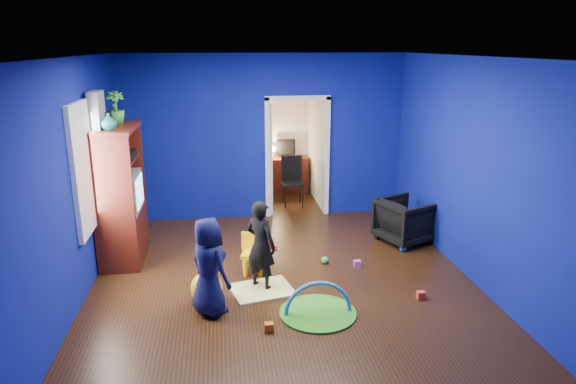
{
  "coord_description": "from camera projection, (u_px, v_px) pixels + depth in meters",
  "views": [
    {
      "loc": [
        -0.76,
        -6.18,
        3.05
      ],
      "look_at": [
        0.12,
        0.4,
        1.12
      ],
      "focal_mm": 32.0,
      "sensor_mm": 36.0,
      "label": 1
    }
  ],
  "objects": [
    {
      "name": "floor",
      "position": [
        283.0,
        282.0,
        6.83
      ],
      "size": [
        5.0,
        5.5,
        0.01
      ],
      "primitive_type": "cube",
      "color": "black",
      "rests_on": "ground"
    },
    {
      "name": "ceiling",
      "position": [
        282.0,
        57.0,
        6.02
      ],
      "size": [
        5.0,
        5.5,
        0.01
      ],
      "primitive_type": "cube",
      "color": "white",
      "rests_on": "wall_back"
    },
    {
      "name": "wall_back",
      "position": [
        264.0,
        138.0,
        9.04
      ],
      "size": [
        5.0,
        0.02,
        2.9
      ],
      "primitive_type": "cube",
      "color": "navy",
      "rests_on": "floor"
    },
    {
      "name": "wall_front",
      "position": [
        328.0,
        268.0,
        3.81
      ],
      "size": [
        5.0,
        0.02,
        2.9
      ],
      "primitive_type": "cube",
      "color": "navy",
      "rests_on": "floor"
    },
    {
      "name": "wall_left",
      "position": [
        75.0,
        183.0,
        6.11
      ],
      "size": [
        0.02,
        5.5,
        2.9
      ],
      "primitive_type": "cube",
      "color": "navy",
      "rests_on": "floor"
    },
    {
      "name": "wall_right",
      "position": [
        471.0,
        170.0,
        6.74
      ],
      "size": [
        0.02,
        5.5,
        2.9
      ],
      "primitive_type": "cube",
      "color": "navy",
      "rests_on": "floor"
    },
    {
      "name": "alcove",
      "position": [
        291.0,
        139.0,
        10.01
      ],
      "size": [
        1.0,
        1.75,
        2.5
      ],
      "primitive_type": null,
      "color": "silver",
      "rests_on": "floor"
    },
    {
      "name": "armchair",
      "position": [
        405.0,
        221.0,
        8.12
      ],
      "size": [
        1.0,
        0.99,
        0.7
      ],
      "primitive_type": "imported",
      "rotation": [
        0.0,
        0.0,
        1.98
      ],
      "color": "black",
      "rests_on": "floor"
    },
    {
      "name": "child_black",
      "position": [
        261.0,
        245.0,
        6.5
      ],
      "size": [
        0.51,
        0.5,
        1.18
      ],
      "primitive_type": "imported",
      "rotation": [
        0.0,
        0.0,
        2.42
      ],
      "color": "black",
      "rests_on": "floor"
    },
    {
      "name": "child_navy",
      "position": [
        209.0,
        267.0,
        5.89
      ],
      "size": [
        0.65,
        0.68,
        1.17
      ],
      "primitive_type": "imported",
      "rotation": [
        0.0,
        0.0,
        2.26
      ],
      "color": "#0E1534",
      "rests_on": "floor"
    },
    {
      "name": "toddler_red",
      "position": [
        264.0,
        252.0,
        6.82
      ],
      "size": [
        0.4,
        0.32,
        0.77
      ],
      "primitive_type": "imported",
      "rotation": [
        0.0,
        0.0,
        -0.09
      ],
      "color": "red",
      "rests_on": "floor"
    },
    {
      "name": "vase",
      "position": [
        108.0,
        121.0,
        6.71
      ],
      "size": [
        0.25,
        0.25,
        0.22
      ],
      "primitive_type": "imported",
      "rotation": [
        0.0,
        0.0,
        -0.18
      ],
      "color": "#0B4B5E",
      "rests_on": "tv_armoire"
    },
    {
      "name": "potted_plant",
      "position": [
        115.0,
        107.0,
        7.17
      ],
      "size": [
        0.33,
        0.33,
        0.46
      ],
      "primitive_type": "imported",
      "rotation": [
        0.0,
        0.0,
        0.35
      ],
      "color": "#327F2E",
      "rests_on": "tv_armoire"
    },
    {
      "name": "tv_armoire",
      "position": [
        120.0,
        195.0,
        7.3
      ],
      "size": [
        0.58,
        1.14,
        1.96
      ],
      "primitive_type": "cube",
      "color": "#3B1709",
      "rests_on": "floor"
    },
    {
      "name": "crt_tv",
      "position": [
        123.0,
        192.0,
        7.29
      ],
      "size": [
        0.46,
        0.7,
        0.54
      ],
      "primitive_type": "cube",
      "color": "silver",
      "rests_on": "tv_armoire"
    },
    {
      "name": "yellow_blanket",
      "position": [
        262.0,
        290.0,
        6.57
      ],
      "size": [
        0.87,
        0.76,
        0.03
      ],
      "primitive_type": "cube",
      "rotation": [
        0.0,
        0.0,
        0.23
      ],
      "color": "#F2E07A",
      "rests_on": "floor"
    },
    {
      "name": "hopper_ball",
      "position": [
        207.0,
        288.0,
        6.23
      ],
      "size": [
        0.39,
        0.39,
        0.39
      ],
      "primitive_type": "sphere",
      "color": "yellow",
      "rests_on": "floor"
    },
    {
      "name": "kid_chair",
      "position": [
        252.0,
        256.0,
        7.03
      ],
      "size": [
        0.34,
        0.34,
        0.5
      ],
      "primitive_type": "cube",
      "rotation": [
        0.0,
        0.0,
        -0.25
      ],
      "color": "yellow",
      "rests_on": "floor"
    },
    {
      "name": "play_mat",
      "position": [
        318.0,
        313.0,
        6.01
      ],
      "size": [
        0.9,
        0.9,
        0.02
      ],
      "primitive_type": "cylinder",
      "color": "green",
      "rests_on": "floor"
    },
    {
      "name": "toy_arch",
      "position": [
        318.0,
        312.0,
        6.01
      ],
      "size": [
        0.81,
        0.06,
        0.81
      ],
      "primitive_type": "torus",
      "rotation": [
        1.57,
        0.0,
        0.01
      ],
      "color": "#3F8CD8",
      "rests_on": "floor"
    },
    {
      "name": "window_left",
      "position": [
        83.0,
        168.0,
        6.42
      ],
      "size": [
        0.03,
        0.95,
        1.55
      ],
      "primitive_type": "cube",
      "color": "white",
      "rests_on": "wall_left"
    },
    {
      "name": "curtain",
      "position": [
        104.0,
        180.0,
        7.04
      ],
      "size": [
        0.14,
        0.42,
        2.4
      ],
      "primitive_type": "cube",
      "color": "slate",
      "rests_on": "floor"
    },
    {
      "name": "doorway",
      "position": [
        297.0,
        159.0,
        9.23
      ],
      "size": [
        1.16,
        0.1,
        2.1
      ],
      "primitive_type": "cube",
      "color": "white",
      "rests_on": "floor"
    },
    {
      "name": "study_desk",
      "position": [
        286.0,
        175.0,
        10.86
      ],
      "size": [
        0.88,
        0.44,
        0.75
      ],
      "primitive_type": "cube",
      "color": "#3D140A",
      "rests_on": "floor"
    },
    {
      "name": "desk_monitor",
      "position": [
        286.0,
        147.0,
        10.81
      ],
      "size": [
        0.4,
        0.05,
        0.32
      ],
      "primitive_type": "cube",
      "color": "black",
      "rests_on": "study_desk"
    },
    {
      "name": "desk_lamp",
      "position": [
        273.0,
        149.0,
        10.72
      ],
      "size": [
        0.14,
        0.14,
        0.14
      ],
      "primitive_type": "sphere",
      "color": "#FFD88C",
      "rests_on": "study_desk"
    },
    {
      "name": "folding_chair",
      "position": [
        293.0,
        183.0,
        9.92
      ],
      "size": [
        0.4,
        0.4,
        0.92
      ],
      "primitive_type": "cube",
      "color": "black",
      "rests_on": "floor"
    },
    {
      "name": "book_shelf",
      "position": [
        286.0,
        96.0,
        10.5
      ],
      "size": [
        0.88,
        0.24,
        0.04
      ],
      "primitive_type": "cube",
      "color": "white",
      "rests_on": "study_desk"
    },
    {
      "name": "toy_0",
      "position": [
        421.0,
        295.0,
        6.35
      ],
      "size": [
        0.1,
        0.08,
        0.1
      ],
      "primitive_type": "cube",
      "color": "#FB3629",
      "rests_on": "floor"
    },
    {
      "name": "toy_1",
      "position": [
        403.0,
        248.0,
        7.82
      ],
      "size": [
        0.11,
        0.11,
        0.11
      ],
      "primitive_type": "sphere",
      "color": "blue",
      "rests_on": "floor"
    },
    {
      "name": "toy_2",
      "position": [
        269.0,
        327.0,
        5.64
      ],
      "size": [
        0.1,
        0.08,
        0.1
      ],
      "primitive_type": "cube",
      "color": "#E2590B",
      "rests_on": "floor"
    },
    {
      "name": "toy_3",
      "position": [
        325.0,
        260.0,
        7.38
      ],
      "size": [
        0.11,
        0.11,
        0.11
      ],
      "primitive_type": "sphere",
      "color": "green",
      "rests_on": "floor"
    },
    {
      "name": "toy_4",
      "position": [
        357.0,
        264.0,
        7.26
      ],
      "size": [
        0.1,
        0.08,
        0.1
      ],
      "primitive_type": "cube",
      "color": "#C449BC",
      "rests_on": "floor"
    }
  ]
}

